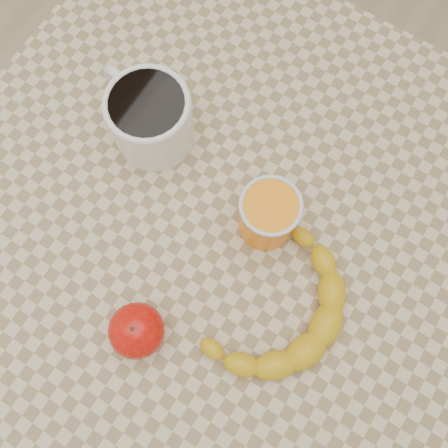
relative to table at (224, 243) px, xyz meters
The scene contains 6 objects.
ground 0.66m from the table, ahead, with size 3.00×3.00×0.00m, color tan.
table is the anchor object (origin of this frame).
coffee_mug 0.22m from the table, 157.49° to the left, with size 0.16×0.14×0.09m.
orange_juice_glass 0.14m from the table, 36.66° to the left, with size 0.08×0.08×0.09m.
apple 0.21m from the table, 95.62° to the right, with size 0.07×0.07×0.06m.
banana 0.17m from the table, 26.93° to the right, with size 0.23×0.28×0.04m, color gold, non-canonical shape.
Camera 1 is at (0.09, -0.14, 1.39)m, focal length 40.00 mm.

